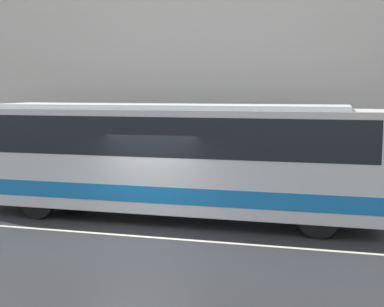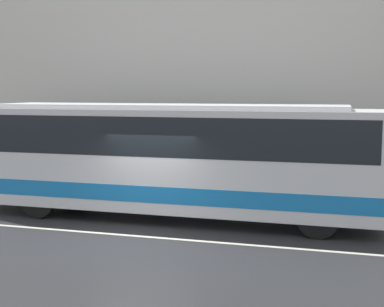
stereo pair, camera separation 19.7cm
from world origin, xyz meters
TOP-DOWN VIEW (x-y plane):
  - ground_plane at (0.00, 0.00)m, footprint 60.00×60.00m
  - sidewalk at (0.00, 5.16)m, footprint 60.00×2.31m
  - building_facade at (0.00, 6.45)m, footprint 60.00×0.35m
  - lane_stripe at (0.00, 0.00)m, footprint 54.00×0.14m
  - transit_bus at (0.03, 2.14)m, footprint 11.89×2.49m
  - pedestrian_waiting at (-2.44, 5.40)m, footprint 0.36×0.36m

SIDE VIEW (x-z plane):
  - ground_plane at x=0.00m, z-range 0.00..0.00m
  - lane_stripe at x=0.00m, z-range 0.00..0.01m
  - sidewalk at x=0.00m, z-range 0.00..0.12m
  - pedestrian_waiting at x=-2.44m, z-range 0.06..1.66m
  - transit_bus at x=0.03m, z-range 0.21..3.49m
  - building_facade at x=0.00m, z-range -0.17..9.22m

